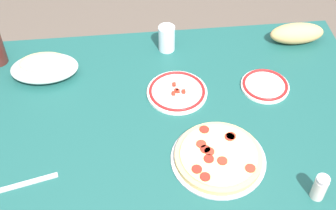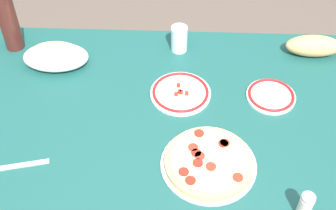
{
  "view_description": "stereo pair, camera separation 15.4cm",
  "coord_description": "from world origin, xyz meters",
  "px_view_note": "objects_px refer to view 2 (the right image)",
  "views": [
    {
      "loc": [
        -0.11,
        -1.06,
        1.85
      ],
      "look_at": [
        0.0,
        0.0,
        0.74
      ],
      "focal_mm": 49.77,
      "sensor_mm": 36.0,
      "label": 1
    },
    {
      "loc": [
        0.04,
        -1.06,
        1.85
      ],
      "look_at": [
        0.0,
        0.0,
        0.74
      ],
      "focal_mm": 49.77,
      "sensor_mm": 36.0,
      "label": 2
    }
  ],
  "objects_px": {
    "wine_bottle": "(7,17)",
    "water_glass": "(179,39)",
    "dining_table": "(168,132)",
    "spice_shaker": "(305,206)",
    "bread_loaf": "(314,46)",
    "side_plate_far": "(181,93)",
    "side_plate_near": "(271,96)",
    "pepperoni_pizza": "(209,162)",
    "baked_pasta_dish": "(56,56)"
  },
  "relations": [
    {
      "from": "wine_bottle",
      "to": "water_glass",
      "type": "relative_size",
      "value": 3.28
    },
    {
      "from": "dining_table",
      "to": "spice_shaker",
      "type": "distance_m",
      "value": 0.56
    },
    {
      "from": "bread_loaf",
      "to": "side_plate_far",
      "type": "bearing_deg",
      "value": -154.35
    },
    {
      "from": "water_glass",
      "to": "side_plate_near",
      "type": "relative_size",
      "value": 0.6
    },
    {
      "from": "side_plate_far",
      "to": "spice_shaker",
      "type": "xyz_separation_m",
      "value": [
        0.35,
        -0.46,
        0.03
      ]
    },
    {
      "from": "dining_table",
      "to": "bread_loaf",
      "type": "xyz_separation_m",
      "value": [
        0.53,
        0.32,
        0.15
      ]
    },
    {
      "from": "wine_bottle",
      "to": "water_glass",
      "type": "bearing_deg",
      "value": 0.64
    },
    {
      "from": "dining_table",
      "to": "spice_shaker",
      "type": "xyz_separation_m",
      "value": [
        0.39,
        -0.37,
        0.15
      ]
    },
    {
      "from": "pepperoni_pizza",
      "to": "bread_loaf",
      "type": "distance_m",
      "value": 0.67
    },
    {
      "from": "baked_pasta_dish",
      "to": "spice_shaker",
      "type": "xyz_separation_m",
      "value": [
        0.81,
        -0.6,
        0.0
      ]
    },
    {
      "from": "water_glass",
      "to": "bread_loaf",
      "type": "xyz_separation_m",
      "value": [
        0.5,
        -0.01,
        -0.01
      ]
    },
    {
      "from": "dining_table",
      "to": "wine_bottle",
      "type": "bearing_deg",
      "value": 152.11
    },
    {
      "from": "wine_bottle",
      "to": "spice_shaker",
      "type": "distance_m",
      "value": 1.21
    },
    {
      "from": "baked_pasta_dish",
      "to": "spice_shaker",
      "type": "relative_size",
      "value": 2.76
    },
    {
      "from": "dining_table",
      "to": "pepperoni_pizza",
      "type": "relative_size",
      "value": 4.79
    },
    {
      "from": "side_plate_far",
      "to": "spice_shaker",
      "type": "distance_m",
      "value": 0.57
    },
    {
      "from": "wine_bottle",
      "to": "side_plate_near",
      "type": "relative_size",
      "value": 1.98
    },
    {
      "from": "spice_shaker",
      "to": "baked_pasta_dish",
      "type": "bearing_deg",
      "value": 143.57
    },
    {
      "from": "water_glass",
      "to": "bread_loaf",
      "type": "relative_size",
      "value": 0.49
    },
    {
      "from": "side_plate_near",
      "to": "side_plate_far",
      "type": "distance_m",
      "value": 0.31
    },
    {
      "from": "baked_pasta_dish",
      "to": "side_plate_near",
      "type": "relative_size",
      "value": 1.42
    },
    {
      "from": "pepperoni_pizza",
      "to": "bread_loaf",
      "type": "height_order",
      "value": "bread_loaf"
    },
    {
      "from": "pepperoni_pizza",
      "to": "side_plate_near",
      "type": "bearing_deg",
      "value": 53.27
    },
    {
      "from": "dining_table",
      "to": "side_plate_near",
      "type": "relative_size",
      "value": 8.23
    },
    {
      "from": "dining_table",
      "to": "side_plate_near",
      "type": "distance_m",
      "value": 0.38
    },
    {
      "from": "pepperoni_pizza",
      "to": "side_plate_far",
      "type": "bearing_deg",
      "value": 106.93
    },
    {
      "from": "bread_loaf",
      "to": "spice_shaker",
      "type": "xyz_separation_m",
      "value": [
        -0.14,
        -0.69,
        0.0
      ]
    },
    {
      "from": "baked_pasta_dish",
      "to": "wine_bottle",
      "type": "height_order",
      "value": "wine_bottle"
    },
    {
      "from": "pepperoni_pizza",
      "to": "wine_bottle",
      "type": "bearing_deg",
      "value": 143.8
    },
    {
      "from": "dining_table",
      "to": "pepperoni_pizza",
      "type": "distance_m",
      "value": 0.28
    },
    {
      "from": "baked_pasta_dish",
      "to": "water_glass",
      "type": "distance_m",
      "value": 0.46
    },
    {
      "from": "spice_shaker",
      "to": "water_glass",
      "type": "bearing_deg",
      "value": 117.17
    },
    {
      "from": "water_glass",
      "to": "side_plate_near",
      "type": "xyz_separation_m",
      "value": [
        0.32,
        -0.25,
        -0.04
      ]
    },
    {
      "from": "dining_table",
      "to": "baked_pasta_dish",
      "type": "height_order",
      "value": "baked_pasta_dish"
    },
    {
      "from": "side_plate_near",
      "to": "spice_shaker",
      "type": "distance_m",
      "value": 0.46
    },
    {
      "from": "bread_loaf",
      "to": "spice_shaker",
      "type": "bearing_deg",
      "value": -101.76
    },
    {
      "from": "bread_loaf",
      "to": "dining_table",
      "type": "bearing_deg",
      "value": -149.24
    },
    {
      "from": "pepperoni_pizza",
      "to": "wine_bottle",
      "type": "xyz_separation_m",
      "value": [
        -0.73,
        0.54,
        0.12
      ]
    },
    {
      "from": "dining_table",
      "to": "pepperoni_pizza",
      "type": "xyz_separation_m",
      "value": [
        0.13,
        -0.22,
        0.12
      ]
    },
    {
      "from": "bread_loaf",
      "to": "pepperoni_pizza",
      "type": "bearing_deg",
      "value": -126.9
    },
    {
      "from": "pepperoni_pizza",
      "to": "spice_shaker",
      "type": "distance_m",
      "value": 0.3
    },
    {
      "from": "wine_bottle",
      "to": "baked_pasta_dish",
      "type": "bearing_deg",
      "value": -27.93
    },
    {
      "from": "side_plate_far",
      "to": "dining_table",
      "type": "bearing_deg",
      "value": -116.51
    },
    {
      "from": "side_plate_far",
      "to": "spice_shaker",
      "type": "height_order",
      "value": "spice_shaker"
    },
    {
      "from": "side_plate_near",
      "to": "side_plate_far",
      "type": "xyz_separation_m",
      "value": [
        -0.31,
        0.0,
        0.0
      ]
    },
    {
      "from": "wine_bottle",
      "to": "bread_loaf",
      "type": "bearing_deg",
      "value": -0.07
    },
    {
      "from": "bread_loaf",
      "to": "wine_bottle",
      "type": "bearing_deg",
      "value": 179.93
    },
    {
      "from": "pepperoni_pizza",
      "to": "wine_bottle",
      "type": "relative_size",
      "value": 0.87
    },
    {
      "from": "wine_bottle",
      "to": "bread_loaf",
      "type": "height_order",
      "value": "wine_bottle"
    },
    {
      "from": "spice_shaker",
      "to": "side_plate_far",
      "type": "bearing_deg",
      "value": 127.43
    }
  ]
}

